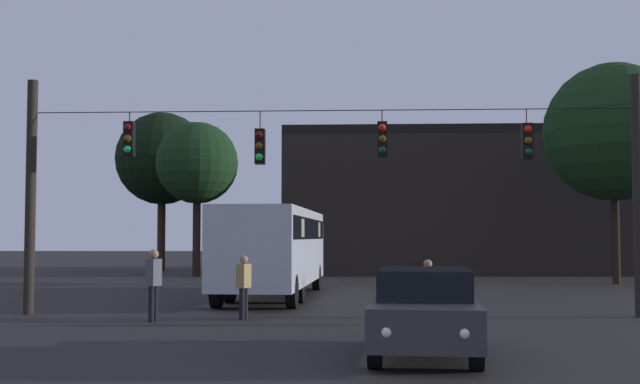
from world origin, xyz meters
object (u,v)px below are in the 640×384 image
pedestrian_crossing_right (244,283)px  tree_behind_building (197,163)px  pedestrian_crossing_center (154,280)px  tree_right_far (162,159)px  city_bus (274,243)px  car_near_right (425,310)px  tree_left_silhouette (614,132)px  pedestrian_crossing_left (428,288)px

pedestrian_crossing_right → tree_behind_building: 23.00m
pedestrian_crossing_center → tree_right_far: size_ratio=0.18×
city_bus → car_near_right: city_bus is taller
tree_left_silhouette → tree_behind_building: tree_left_silhouette is taller
car_near_right → tree_right_far: bearing=111.1°
pedestrian_crossing_right → tree_left_silhouette: tree_left_silhouette is taller
pedestrian_crossing_left → tree_left_silhouette: (9.75, 16.88, 5.90)m
pedestrian_crossing_left → tree_left_silhouette: bearing=60.0°
pedestrian_crossing_left → tree_behind_building: size_ratio=0.19×
car_near_right → pedestrian_crossing_left: 5.02m
pedestrian_crossing_left → pedestrian_crossing_center: size_ratio=0.87×
pedestrian_crossing_right → tree_behind_building: bearing=104.6°
city_bus → tree_behind_building: tree_behind_building is taller
tree_right_far → tree_behind_building: bearing=-62.2°
car_near_right → tree_left_silhouette: bearing=64.9°
pedestrian_crossing_left → pedestrian_crossing_right: pedestrian_crossing_right is taller
city_bus → pedestrian_crossing_center: bearing=-105.2°
car_near_right → pedestrian_crossing_left: bearing=84.5°
city_bus → tree_right_far: 23.64m
tree_left_silhouette → tree_behind_building: size_ratio=1.21×
car_near_right → pedestrian_crossing_center: pedestrian_crossing_center is taller
pedestrian_crossing_center → tree_behind_building: (-3.51, 22.29, 4.96)m
car_near_right → pedestrian_crossing_center: 8.20m
city_bus → tree_right_far: tree_right_far is taller
car_near_right → tree_behind_building: bearing=109.4°
tree_left_silhouette → tree_right_far: size_ratio=1.01×
pedestrian_crossing_center → tree_behind_building: bearing=99.0°
pedestrian_crossing_right → tree_behind_building: (-5.66, 21.71, 5.06)m
car_near_right → pedestrian_crossing_left: (0.48, 5.00, 0.07)m
pedestrian_crossing_center → tree_right_far: 30.52m
car_near_right → tree_right_far: (-13.31, 34.45, 6.10)m
tree_behind_building → tree_right_far: size_ratio=0.84×
city_bus → pedestrian_crossing_left: (4.55, -8.28, -1.00)m
pedestrian_crossing_right → tree_left_silhouette: bearing=48.1°
city_bus → tree_left_silhouette: bearing=31.0°
city_bus → car_near_right: size_ratio=2.49×
city_bus → tree_left_silhouette: (14.30, 8.60, 4.90)m
pedestrian_crossing_center → tree_right_far: tree_right_far is taller
pedestrian_crossing_left → pedestrian_crossing_right: 4.64m
pedestrian_crossing_right → tree_behind_building: size_ratio=0.20×
city_bus → tree_right_far: size_ratio=1.13×
pedestrian_crossing_left → tree_left_silhouette: tree_left_silhouette is taller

